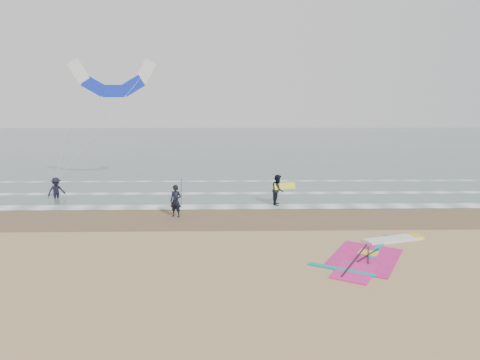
{
  "coord_description": "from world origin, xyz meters",
  "views": [
    {
      "loc": [
        -1.64,
        -16.08,
        6.02
      ],
      "look_at": [
        -1.21,
        5.0,
        2.2
      ],
      "focal_mm": 32.0,
      "sensor_mm": 36.0,
      "label": 1
    }
  ],
  "objects_px": {
    "windsurf_rig": "(374,253)",
    "person_wading": "(56,185)",
    "person_walking": "(278,190)",
    "person_standing": "(176,201)",
    "surf_kite": "(113,81)"
  },
  "relations": [
    {
      "from": "person_standing",
      "to": "person_walking",
      "type": "height_order",
      "value": "person_walking"
    },
    {
      "from": "windsurf_rig",
      "to": "person_walking",
      "type": "relative_size",
      "value": 3.17
    },
    {
      "from": "surf_kite",
      "to": "windsurf_rig",
      "type": "bearing_deg",
      "value": -46.2
    },
    {
      "from": "windsurf_rig",
      "to": "person_wading",
      "type": "bearing_deg",
      "value": 148.34
    },
    {
      "from": "person_standing",
      "to": "person_wading",
      "type": "bearing_deg",
      "value": 170.5
    },
    {
      "from": "person_walking",
      "to": "surf_kite",
      "type": "xyz_separation_m",
      "value": [
        -11.15,
        6.3,
        6.6
      ]
    },
    {
      "from": "windsurf_rig",
      "to": "person_wading",
      "type": "relative_size",
      "value": 3.39
    },
    {
      "from": "person_standing",
      "to": "person_wading",
      "type": "height_order",
      "value": "person_standing"
    },
    {
      "from": "person_walking",
      "to": "person_standing",
      "type": "bearing_deg",
      "value": 125.84
    },
    {
      "from": "windsurf_rig",
      "to": "person_walking",
      "type": "xyz_separation_m",
      "value": [
        -3.02,
        8.48,
        0.88
      ]
    },
    {
      "from": "person_standing",
      "to": "person_wading",
      "type": "relative_size",
      "value": 1.02
    },
    {
      "from": "person_wading",
      "to": "person_walking",
      "type": "bearing_deg",
      "value": -51.24
    },
    {
      "from": "person_walking",
      "to": "surf_kite",
      "type": "relative_size",
      "value": 0.23
    },
    {
      "from": "person_walking",
      "to": "person_wading",
      "type": "bearing_deg",
      "value": 93.28
    },
    {
      "from": "person_standing",
      "to": "surf_kite",
      "type": "distance_m",
      "value": 12.37
    }
  ]
}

